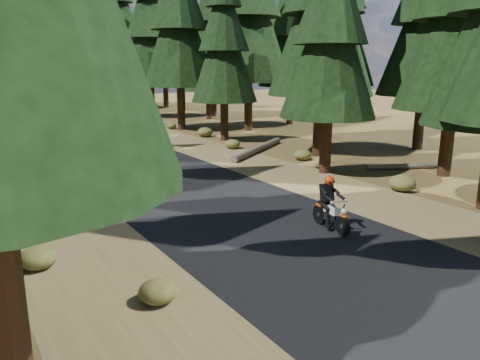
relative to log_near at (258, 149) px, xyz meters
The scene contains 10 objects.
ground 11.75m from the log_near, 123.28° to the right, with size 120.00×120.00×0.00m, color #4A381A.
road 8.06m from the log_near, 143.20° to the right, with size 6.00×100.00×0.01m, color black.
shoulder_l 12.06m from the log_near, 156.41° to the right, with size 3.20×100.00×0.01m, color brown.
shoulder_r 5.17m from the log_near, 110.98° to the right, with size 3.20×100.00×0.01m, color brown.
pine_forest 15.08m from the log_near, 119.96° to the left, with size 34.59×55.08×16.32m.
log_near is the anchor object (origin of this frame).
log_far 7.38m from the log_near, 66.26° to the right, with size 0.24×0.24×3.55m, color #4C4233.
understory_shrubs 5.68m from the log_near, 155.73° to the right, with size 14.51×30.71×0.59m.
rider_lead 11.74m from the log_near, 115.37° to the right, with size 0.72×1.69×1.46m.
rider_follow 9.23m from the log_near, 154.66° to the right, with size 0.71×1.96×1.71m.
Camera 1 is at (-7.03, -9.46, 4.31)m, focal length 35.00 mm.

